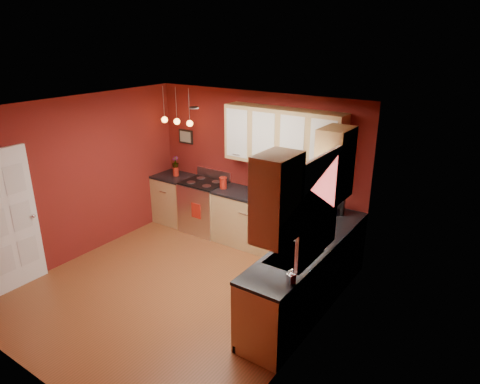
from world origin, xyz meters
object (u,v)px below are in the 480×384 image
Objects in this scene: sink at (294,258)px; red_canister at (223,183)px; gas_range at (204,206)px; coffee_maker at (338,207)px; soap_pump at (291,277)px.

sink is 2.60m from red_canister.
gas_range is 1.59× the size of sink.
sink is (2.62, -1.50, 0.43)m from gas_range.
gas_range is 0.73m from red_canister.
gas_range is at bearing 150.22° from sink.
coffee_maker reaches higher than red_canister.
coffee_maker is 2.10m from soap_pump.
sink reaches higher than soap_pump.
soap_pump is at bearing -65.74° from sink.
sink is 1.53m from coffee_maker.
gas_range is 3.57m from soap_pump.
sink reaches higher than coffee_maker.
gas_range is 5.62× the size of red_canister.
coffee_maker is (2.08, 0.06, 0.01)m from red_canister.
sink reaches higher than red_canister.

